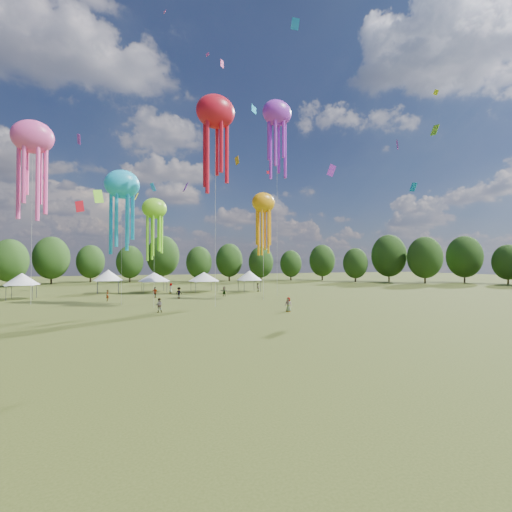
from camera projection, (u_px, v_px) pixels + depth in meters
name	position (u px, v px, depth m)	size (l,w,h in m)	color
ground	(417.00, 418.00, 12.66)	(300.00, 300.00, 0.00)	#384416
spectator_near	(159.00, 305.00, 39.26)	(0.77, 0.60, 1.58)	gray
spectators_far	(201.00, 292.00, 56.33)	(26.54, 30.27, 1.79)	gray
festival_tents	(155.00, 277.00, 63.74)	(41.25, 11.25, 4.21)	#47474C
show_kites	(177.00, 158.00, 49.04)	(39.63, 14.61, 32.12)	#1CBAF0
small_kites	(174.00, 100.00, 52.35)	(74.85, 59.15, 45.22)	#1CBAF0
treeline	(144.00, 257.00, 69.03)	(201.57, 95.24, 13.43)	#38281C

